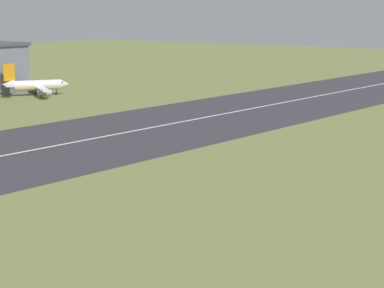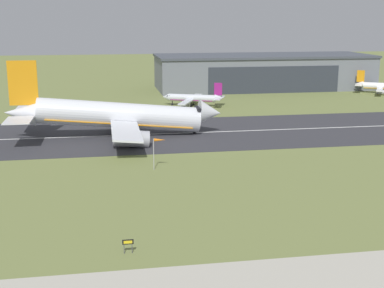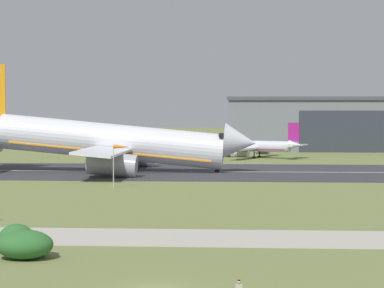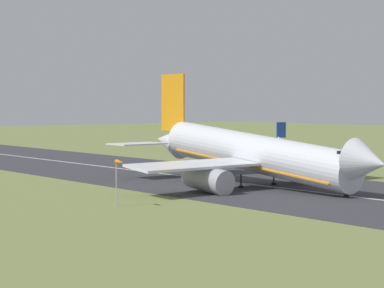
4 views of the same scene
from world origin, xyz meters
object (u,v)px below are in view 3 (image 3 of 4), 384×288
object	(u,v)px
airplane_parked_east	(257,147)
shrub_clump	(23,243)
windsock_pole	(121,149)
airplane_landing	(109,143)

from	to	relation	value
airplane_parked_east	shrub_clump	bearing A→B (deg)	-97.72
windsock_pole	airplane_parked_east	bearing A→B (deg)	75.46
shrub_clump	airplane_landing	bearing A→B (deg)	95.12
airplane_parked_east	shrub_clump	size ratio (longest dim) A/B	4.92
airplane_landing	airplane_parked_east	world-z (taller)	airplane_landing
airplane_landing	windsock_pole	xyz separation A→B (m)	(6.79, -31.21, 0.39)
airplane_landing	windsock_pole	bearing A→B (deg)	-77.73
airplane_landing	shrub_clump	world-z (taller)	airplane_landing
shrub_clump	windsock_pole	world-z (taller)	windsock_pole
airplane_parked_east	shrub_clump	xyz separation A→B (m)	(-18.09, -133.53, -1.41)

